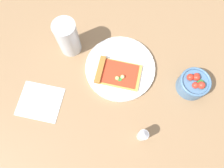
# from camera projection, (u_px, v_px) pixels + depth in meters

# --- Properties ---
(ground_plane) EXTENTS (2.40, 2.40, 0.00)m
(ground_plane) POSITION_uv_depth(u_px,v_px,m) (122.00, 63.00, 0.76)
(ground_plane) COLOR #93704C
(ground_plane) RESTS_ON ground
(plate) EXTENTS (0.25, 0.25, 0.01)m
(plate) POSITION_uv_depth(u_px,v_px,m) (120.00, 68.00, 0.75)
(plate) COLOR white
(plate) RESTS_ON ground_plane
(pizza_slice_main) EXTENTS (0.17, 0.13, 0.02)m
(pizza_slice_main) POSITION_uv_depth(u_px,v_px,m) (115.00, 73.00, 0.72)
(pizza_slice_main) COLOR gold
(pizza_slice_main) RESTS_ON plate
(salad_bowl) EXTENTS (0.10, 0.10, 0.08)m
(salad_bowl) POSITION_uv_depth(u_px,v_px,m) (193.00, 84.00, 0.70)
(salad_bowl) COLOR #4C7299
(salad_bowl) RESTS_ON ground_plane
(soda_glass) EXTENTS (0.08, 0.08, 0.14)m
(soda_glass) POSITION_uv_depth(u_px,v_px,m) (68.00, 38.00, 0.72)
(soda_glass) COLOR silver
(soda_glass) RESTS_ON ground_plane
(paper_napkin) EXTENTS (0.16, 0.15, 0.00)m
(paper_napkin) POSITION_uv_depth(u_px,v_px,m) (40.00, 102.00, 0.71)
(paper_napkin) COLOR white
(paper_napkin) RESTS_ON ground_plane
(pepper_shaker) EXTENTS (0.03, 0.03, 0.07)m
(pepper_shaker) POSITION_uv_depth(u_px,v_px,m) (143.00, 135.00, 0.64)
(pepper_shaker) COLOR silver
(pepper_shaker) RESTS_ON ground_plane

